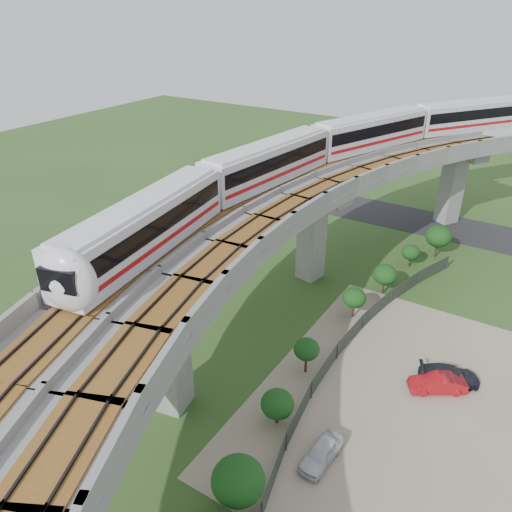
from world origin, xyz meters
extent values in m
plane|color=#315321|center=(0.00, 0.00, 0.00)|extent=(160.00, 160.00, 0.00)
cube|color=gray|center=(14.00, -2.00, 0.02)|extent=(18.00, 26.00, 0.04)
cube|color=#232326|center=(0.00, 30.00, 0.01)|extent=(60.00, 8.00, 0.03)
cube|color=#99968E|center=(9.12, 31.80, 4.20)|extent=(2.86, 2.93, 8.40)
cube|color=#99968E|center=(9.12, 31.80, 9.00)|extent=(7.21, 5.74, 1.20)
cube|color=#99968E|center=(0.91, 10.42, 4.20)|extent=(2.35, 2.51, 8.40)
cube|color=#99968E|center=(0.91, 10.42, 9.00)|extent=(7.31, 3.58, 1.20)
cube|color=#99968E|center=(0.91, -10.42, 4.20)|extent=(2.35, 2.51, 8.40)
cube|color=#99968E|center=(0.91, -10.42, 9.00)|extent=(7.31, 3.58, 1.20)
cube|color=gray|center=(6.19, 26.54, 10.00)|extent=(16.42, 20.91, 0.80)
cube|color=gray|center=(2.33, 28.44, 10.90)|extent=(8.66, 17.08, 1.00)
cube|color=gray|center=(10.04, 24.64, 10.90)|extent=(8.66, 17.08, 1.00)
cube|color=#915E27|center=(4.21, 27.51, 10.46)|extent=(10.68, 18.08, 0.12)
cube|color=black|center=(4.21, 27.51, 10.58)|extent=(9.69, 17.59, 0.12)
cube|color=#915E27|center=(8.16, 25.56, 10.46)|extent=(10.68, 18.08, 0.12)
cube|color=black|center=(8.16, 25.56, 10.58)|extent=(9.69, 17.59, 0.12)
cube|color=gray|center=(0.70, 9.13, 10.00)|extent=(11.77, 20.03, 0.80)
cube|color=gray|center=(-3.55, 9.78, 10.90)|extent=(3.22, 18.71, 1.00)
cube|color=gray|center=(4.95, 8.47, 10.90)|extent=(3.22, 18.71, 1.00)
cube|color=#915E27|center=(-1.48, 9.46, 10.46)|extent=(5.44, 19.05, 0.12)
cube|color=black|center=(-1.48, 9.46, 10.58)|extent=(4.35, 18.88, 0.12)
cube|color=#915E27|center=(2.87, 8.79, 10.46)|extent=(5.44, 19.05, 0.12)
cube|color=black|center=(2.87, 8.79, 10.58)|extent=(4.35, 18.88, 0.12)
cube|color=gray|center=(0.70, -9.13, 10.00)|extent=(11.77, 20.03, 0.80)
cube|color=gray|center=(-3.55, -9.78, 10.90)|extent=(3.22, 18.71, 1.00)
cube|color=gray|center=(4.95, -8.47, 10.90)|extent=(3.22, 18.71, 1.00)
cube|color=#915E27|center=(-1.48, -9.46, 10.46)|extent=(5.44, 19.05, 0.12)
cube|color=black|center=(-1.48, -9.46, 10.58)|extent=(4.35, 18.88, 0.12)
cube|color=#915E27|center=(2.87, -8.79, 10.46)|extent=(5.44, 19.05, 0.12)
cube|color=black|center=(2.87, -8.79, 10.58)|extent=(4.35, 18.88, 0.12)
cube|color=silver|center=(-1.56, -8.87, 12.24)|extent=(4.81, 15.23, 3.20)
cube|color=silver|center=(-1.56, -8.87, 13.94)|extent=(4.17, 14.41, 0.22)
cube|color=black|center=(-1.56, -8.87, 12.69)|extent=(4.79, 14.65, 1.15)
cube|color=red|center=(-1.56, -8.87, 11.49)|extent=(4.79, 14.65, 0.30)
cube|color=black|center=(-1.56, -8.87, 10.78)|extent=(3.70, 12.89, 0.28)
cube|color=silver|center=(-1.84, 6.68, 12.24)|extent=(4.30, 15.20, 3.20)
cube|color=silver|center=(-1.84, 6.68, 13.94)|extent=(3.68, 14.40, 0.22)
cube|color=black|center=(-1.84, 6.68, 12.69)|extent=(4.29, 14.61, 1.15)
cube|color=red|center=(-1.84, 6.68, 11.49)|extent=(4.29, 14.61, 0.30)
cube|color=black|center=(-1.84, 6.68, 10.78)|extent=(3.26, 12.88, 0.28)
cube|color=silver|center=(1.75, 21.82, 12.24)|extent=(7.79, 14.99, 3.20)
cube|color=silver|center=(1.75, 21.82, 13.94)|extent=(7.02, 14.10, 0.22)
cube|color=black|center=(1.75, 21.82, 12.69)|extent=(7.64, 14.45, 1.15)
cube|color=red|center=(1.75, 21.82, 11.49)|extent=(7.64, 14.45, 0.30)
cube|color=black|center=(1.75, 21.82, 10.78)|extent=(6.25, 12.61, 0.28)
cube|color=silver|center=(8.99, 35.59, 12.24)|extent=(10.80, 13.85, 3.20)
cube|color=silver|center=(8.99, 35.59, 13.94)|extent=(9.93, 12.92, 0.22)
cube|color=black|center=(8.99, 35.59, 12.69)|extent=(10.50, 13.39, 1.15)
cube|color=red|center=(8.99, 35.59, 11.49)|extent=(10.50, 13.39, 0.30)
cube|color=black|center=(8.99, 35.59, 10.78)|extent=(8.85, 11.54, 0.28)
ellipsoid|color=silver|center=(-0.11, -15.98, 12.39)|extent=(3.68, 2.61, 3.64)
cylinder|color=#2D382D|center=(12.25, 19.29, 0.75)|extent=(0.08, 0.08, 1.50)
cube|color=#2D382D|center=(11.38, 16.98, 0.75)|extent=(1.69, 4.77, 1.40)
cylinder|color=#2D382D|center=(10.62, 14.63, 0.75)|extent=(0.08, 0.08, 1.50)
cube|color=#2D382D|center=(9.98, 12.24, 0.75)|extent=(1.23, 4.91, 1.40)
cylinder|color=#2D382D|center=(9.45, 9.83, 0.75)|extent=(0.08, 0.08, 1.50)
cube|color=#2D382D|center=(9.03, 7.39, 0.75)|extent=(0.75, 4.99, 1.40)
cylinder|color=#2D382D|center=(8.74, 4.94, 0.75)|extent=(0.08, 0.08, 1.50)
cube|color=#2D382D|center=(8.56, 2.47, 0.75)|extent=(0.27, 5.04, 1.40)
cylinder|color=#2D382D|center=(8.50, 0.00, 0.75)|extent=(0.08, 0.08, 1.50)
cube|color=#2D382D|center=(8.56, -2.47, 0.75)|extent=(0.27, 5.04, 1.40)
cylinder|color=#2D382D|center=(8.74, -4.94, 0.75)|extent=(0.08, 0.08, 1.50)
cube|color=#2D382D|center=(9.03, -7.39, 0.75)|extent=(0.75, 4.99, 1.40)
cylinder|color=#2D382D|center=(9.45, -9.83, 0.75)|extent=(0.08, 0.08, 1.50)
cube|color=#2D382D|center=(9.98, -12.24, 0.75)|extent=(1.23, 4.91, 1.40)
cylinder|color=#2D382D|center=(10.62, -14.63, 0.75)|extent=(0.08, 0.08, 1.50)
cylinder|color=#382314|center=(10.52, 21.37, 0.82)|extent=(0.18, 0.18, 1.64)
ellipsoid|color=#133E15|center=(10.52, 21.37, 2.46)|extent=(2.74, 2.74, 2.33)
cylinder|color=#382314|center=(8.76, 17.76, 0.54)|extent=(0.18, 0.18, 1.07)
ellipsoid|color=#133E15|center=(8.76, 17.76, 1.63)|extent=(1.88, 1.88, 1.60)
cylinder|color=#382314|center=(8.25, 11.14, 0.70)|extent=(0.18, 0.18, 1.40)
ellipsoid|color=#133E15|center=(8.25, 11.14, 2.07)|extent=(2.25, 2.25, 1.91)
cylinder|color=#382314|center=(7.35, 5.94, 0.70)|extent=(0.18, 0.18, 1.40)
ellipsoid|color=#133E15|center=(7.35, 5.94, 2.01)|extent=(2.02, 2.02, 1.71)
cylinder|color=#382314|center=(7.13, -2.69, 0.78)|extent=(0.18, 0.18, 1.57)
ellipsoid|color=#133E15|center=(7.13, -2.69, 2.14)|extent=(1.92, 1.92, 1.63)
cylinder|color=#382314|center=(7.82, -8.16, 0.51)|extent=(0.18, 0.18, 1.02)
ellipsoid|color=#133E15|center=(7.82, -8.16, 1.68)|extent=(2.19, 2.19, 1.86)
cylinder|color=#382314|center=(9.07, -14.56, 0.62)|extent=(0.18, 0.18, 1.23)
ellipsoid|color=#133E15|center=(9.07, -14.56, 2.12)|extent=(2.95, 2.95, 2.50)
imported|color=silver|center=(11.58, -9.36, 0.67)|extent=(1.76, 3.79, 1.26)
imported|color=maroon|center=(15.97, 0.47, 0.70)|extent=(4.12, 3.32, 1.32)
imported|color=black|center=(16.45, 1.90, 0.66)|extent=(4.61, 3.17, 1.24)
camera|label=1|loc=(19.42, -29.29, 25.13)|focal=35.00mm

